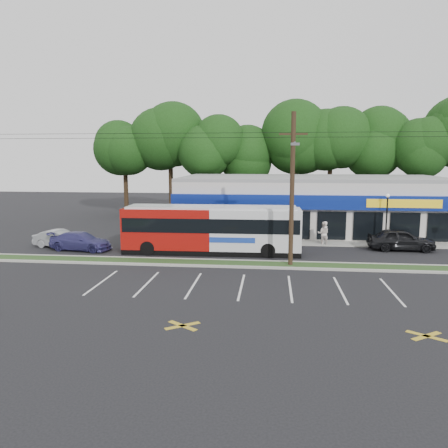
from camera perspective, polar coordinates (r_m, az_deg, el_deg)
ground at (r=28.43m, az=2.65°, el=-5.85°), size 120.00×120.00×0.00m
grass_strip at (r=29.39m, az=2.77°, el=-5.25°), size 40.00×1.60×0.12m
curb_south at (r=28.56m, az=2.67°, el=-5.64°), size 40.00×0.25×0.14m
curb_north at (r=30.21m, az=2.87°, el=-4.85°), size 40.00×0.25×0.14m
sidewalk at (r=37.30m, az=11.23°, el=-2.44°), size 32.00×2.20×0.10m
strip_mall at (r=43.79m, az=11.23°, el=2.63°), size 25.00×12.55×5.30m
utility_pole at (r=28.48m, az=8.56°, el=5.13°), size 50.00×2.77×10.00m
lamp_post at (r=37.71m, az=20.50°, el=1.33°), size 0.30×0.30×4.25m
tree_line at (r=53.54m, az=8.86°, el=9.94°), size 46.76×6.76×11.83m
metrobus at (r=32.70m, az=-1.61°, el=-0.56°), size 13.28×3.03×3.55m
car_dark at (r=36.46m, az=22.13°, el=-1.89°), size 5.01×2.08×1.70m
car_silver at (r=37.37m, az=-20.62°, el=-1.80°), size 4.37×2.01×1.39m
car_blue at (r=35.67m, az=-18.21°, el=-2.14°), size 5.10×2.60×1.42m
pedestrian_a at (r=36.75m, az=12.99°, el=-1.18°), size 0.85×0.81×1.96m
pedestrian_b at (r=36.68m, az=12.83°, el=-1.22°), size 1.00×0.81×1.93m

